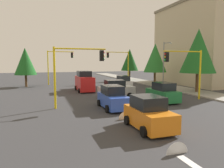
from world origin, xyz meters
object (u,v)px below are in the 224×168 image
Objects in this scene: traffic_signal_near_left at (186,65)px; car_green at (163,93)px; street_lamp_curbside at (165,60)px; car_silver at (116,89)px; traffic_signal_far_left at (120,61)px; tree_roadside_near at (198,51)px; tree_roadside_mid at (155,58)px; car_blue at (113,98)px; car_orange at (149,114)px; traffic_signal_near_right at (76,65)px; delivery_van_red at (84,82)px; tree_opposite_side at (25,61)px; tree_roadside_far at (130,60)px; car_white at (123,83)px; traffic_signal_far_right at (58,61)px.

car_green is at bearing -87.32° from traffic_signal_near_left.
street_lamp_curbside is 1.76× the size of car_silver.
traffic_signal_far_left is 16.73m from tree_roadside_near.
tree_roadside_mid is 20.37m from car_blue.
car_silver is at bearing 170.53° from car_orange.
traffic_signal_far_left is 0.73× the size of tree_roadside_near.
traffic_signal_near_right is 10.68m from delivery_van_red.
tree_opposite_side reaches higher than car_green.
street_lamp_curbside is at bearing 132.68° from car_blue.
tree_roadside_far is at bearing 136.80° from traffic_signal_far_left.
traffic_signal_near_left is 0.75× the size of street_lamp_curbside.
tree_opposite_side is (-4.00, -21.00, -0.59)m from tree_roadside_mid.
delivery_van_red is (-10.06, -8.67, -2.43)m from traffic_signal_near_left.
street_lamp_curbside is 0.86× the size of tree_roadside_near.
car_green is at bearing -61.41° from tree_roadside_near.
car_silver and car_orange have the same top height.
car_silver is at bearing -139.53° from car_green.
traffic_signal_near_left is 0.84× the size of tree_opposite_side.
street_lamp_curbside is at bearing -10.33° from tree_roadside_mid.
tree_roadside_mid is 1.87× the size of car_orange.
car_silver is at bearing -90.00° from tree_roadside_near.
car_orange is at bearing -9.47° from car_silver.
tree_roadside_near is 15.40m from delivery_van_red.
car_blue and car_green have the same top height.
tree_roadside_mid reaches higher than tree_roadside_far.
tree_roadside_far is at bearing 106.31° from tree_opposite_side.
tree_roadside_near is at bearing 90.00° from car_silver.
car_orange is (7.30, -5.43, -0.00)m from car_green.
tree_roadside_mid is at bearing 131.84° from traffic_signal_near_right.
traffic_signal_far_left is 10.25m from car_white.
tree_roadside_far is 1.61× the size of car_blue.
car_white is at bearing 141.70° from traffic_signal_near_right.
car_white is at bearing 163.61° from car_orange.
street_lamp_curbside is (10.39, 14.93, 0.17)m from traffic_signal_far_right.
tree_roadside_mid is at bearing 153.41° from car_green.
traffic_signal_far_left reaches higher than car_orange.
street_lamp_curbside is at bearing 87.92° from delivery_van_red.
car_orange is (27.43, 3.24, -3.28)m from traffic_signal_far_right.
tree_roadside_near is 11.14m from car_white.
traffic_signal_near_left is 1.32× the size of car_green.
car_white is at bearing -100.09° from street_lamp_curbside.
car_blue is (1.42, 2.87, -2.86)m from traffic_signal_near_right.
traffic_signal_near_right reaches higher than car_orange.
tree_roadside_mid reaches higher than traffic_signal_far_right.
tree_opposite_side is at bearing -69.20° from traffic_signal_far_right.
tree_roadside_mid is (10.00, 0.50, 0.24)m from tree_roadside_far.
delivery_van_red is 11.81m from car_green.
traffic_signal_near_left is 3.90m from car_green.
tree_opposite_side is (6.00, -20.50, -0.35)m from tree_roadside_far.
car_green is at bearing -15.23° from tree_roadside_far.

